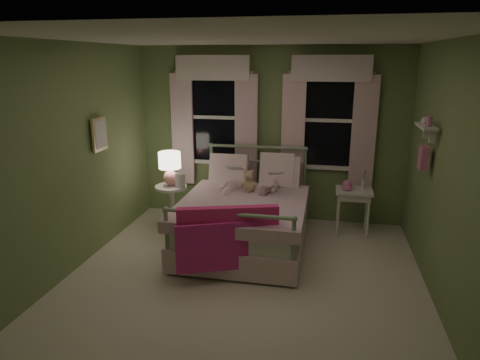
% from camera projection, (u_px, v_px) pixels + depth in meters
% --- Properties ---
extents(room_shell, '(4.20, 4.20, 4.20)m').
position_uv_depth(room_shell, '(243.00, 169.00, 4.45)').
color(room_shell, '#EEE4CE').
rests_on(room_shell, ground).
extents(bed, '(1.58, 2.04, 1.18)m').
position_uv_depth(bed, '(246.00, 219.00, 5.63)').
color(bed, white).
rests_on(bed, ground).
extents(pink_throw, '(1.08, 0.51, 0.71)m').
position_uv_depth(pink_throw, '(227.00, 231.00, 4.61)').
color(pink_throw, '#E62D78').
rests_on(pink_throw, bed).
extents(child_left, '(0.29, 0.20, 0.80)m').
position_uv_depth(child_left, '(231.00, 166.00, 5.93)').
color(child_left, '#F7D1DD').
rests_on(child_left, bed).
extents(child_right, '(0.40, 0.35, 0.70)m').
position_uv_depth(child_right, '(271.00, 172.00, 5.84)').
color(child_right, '#F7D1DD').
rests_on(child_right, bed).
extents(book_left, '(0.20, 0.12, 0.26)m').
position_uv_depth(book_left, '(227.00, 171.00, 5.70)').
color(book_left, beige).
rests_on(book_left, child_left).
extents(book_right, '(0.21, 0.15, 0.26)m').
position_uv_depth(book_right, '(269.00, 176.00, 5.60)').
color(book_right, beige).
rests_on(book_right, child_right).
extents(teddy_bear, '(0.23, 0.19, 0.31)m').
position_uv_depth(teddy_bear, '(249.00, 183.00, 5.78)').
color(teddy_bear, tan).
rests_on(teddy_bear, bed).
extents(nightstand_left, '(0.46, 0.46, 0.65)m').
position_uv_depth(nightstand_left, '(172.00, 201.00, 6.19)').
color(nightstand_left, white).
rests_on(nightstand_left, ground).
extents(table_lamp, '(0.31, 0.31, 0.48)m').
position_uv_depth(table_lamp, '(170.00, 165.00, 6.05)').
color(table_lamp, '#DA8481').
rests_on(table_lamp, nightstand_left).
extents(book_nightstand, '(0.21, 0.26, 0.02)m').
position_uv_depth(book_nightstand, '(175.00, 187.00, 6.03)').
color(book_nightstand, beige).
rests_on(book_nightstand, nightstand_left).
extents(nightstand_right, '(0.50, 0.40, 0.64)m').
position_uv_depth(nightstand_right, '(354.00, 196.00, 5.98)').
color(nightstand_right, white).
rests_on(nightstand_right, ground).
extents(pink_toy, '(0.14, 0.18, 0.14)m').
position_uv_depth(pink_toy, '(347.00, 185.00, 5.96)').
color(pink_toy, pink).
rests_on(pink_toy, nightstand_right).
extents(bud_vase, '(0.06, 0.06, 0.28)m').
position_uv_depth(bud_vase, '(364.00, 179.00, 5.94)').
color(bud_vase, white).
rests_on(bud_vase, nightstand_right).
extents(window_left, '(1.34, 0.13, 1.96)m').
position_uv_depth(window_left, '(214.00, 113.00, 6.44)').
color(window_left, black).
rests_on(window_left, room_shell).
extents(window_right, '(1.34, 0.13, 1.96)m').
position_uv_depth(window_right, '(329.00, 116.00, 6.11)').
color(window_right, black).
rests_on(window_right, room_shell).
extents(wall_shelf, '(0.15, 0.50, 0.60)m').
position_uv_depth(wall_shelf, '(425.00, 142.00, 4.68)').
color(wall_shelf, white).
rests_on(wall_shelf, room_shell).
extents(framed_picture, '(0.03, 0.32, 0.42)m').
position_uv_depth(framed_picture, '(99.00, 134.00, 5.33)').
color(framed_picture, beige).
rests_on(framed_picture, room_shell).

